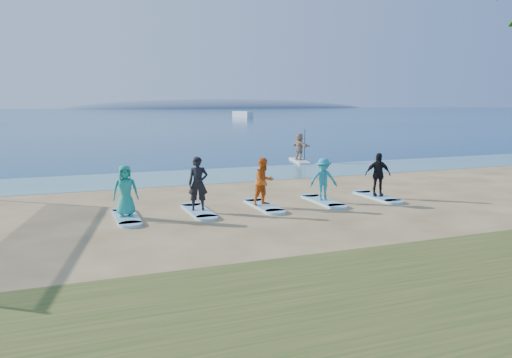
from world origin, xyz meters
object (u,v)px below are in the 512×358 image
object	(u,v)px
surfboard_0	(126,217)
student_3	(323,179)
student_0	(125,191)
surfboard_2	(264,206)
paddleboard	(299,161)
surfboard_3	(323,201)
student_1	(198,184)
boat_offshore_b	(243,117)
paddleboarder	(300,147)
surfboard_4	(377,197)
surfboard_1	(199,211)
student_2	(264,181)
student_4	(378,174)

from	to	relation	value
surfboard_0	student_3	world-z (taller)	student_3
student_0	surfboard_2	bearing A→B (deg)	2.02
paddleboard	surfboard_0	xyz separation A→B (m)	(-11.88, -11.74, -0.01)
surfboard_3	student_3	distance (m)	0.82
paddleboard	surfboard_3	world-z (taller)	paddleboard
surfboard_3	student_1	bearing A→B (deg)	180.00
paddleboard	boat_offshore_b	size ratio (longest dim) A/B	0.55
student_0	paddleboarder	bearing A→B (deg)	46.69
student_1	student_3	xyz separation A→B (m)	(4.70, 0.00, -0.12)
surfboard_2	surfboard_3	xyz separation A→B (m)	(2.35, 0.00, 0.00)
paddleboarder	surfboard_0	size ratio (longest dim) A/B	0.75
paddleboard	student_1	xyz separation A→B (m)	(-9.53, -11.74, 0.92)
student_1	paddleboard	bearing A→B (deg)	64.88
paddleboard	surfboard_4	bearing A→B (deg)	-88.67
boat_offshore_b	surfboard_4	world-z (taller)	boat_offshore_b
paddleboarder	student_3	distance (m)	12.69
student_1	surfboard_2	bearing A→B (deg)	13.93
surfboard_0	surfboard_2	xyz separation A→B (m)	(4.70, 0.00, 0.00)
paddleboard	surfboard_1	bearing A→B (deg)	-115.85
boat_offshore_b	surfboard_0	size ratio (longest dim) A/B	2.48
student_1	surfboard_2	distance (m)	2.53
surfboard_1	surfboard_4	distance (m)	7.06
paddleboard	surfboard_2	world-z (taller)	paddleboard
surfboard_2	surfboard_4	distance (m)	4.70
surfboard_0	surfboard_3	world-z (taller)	same
boat_offshore_b	student_2	bearing A→B (deg)	-131.30
student_1	student_2	bearing A→B (deg)	13.93
surfboard_3	surfboard_4	distance (m)	2.35
boat_offshore_b	surfboard_1	distance (m)	107.14
surfboard_2	surfboard_3	size ratio (longest dim) A/B	1.00
paddleboarder	surfboard_4	bearing A→B (deg)	155.25
boat_offshore_b	student_4	bearing A→B (deg)	-128.87
boat_offshore_b	student_4	distance (m)	104.87
student_3	surfboard_3	bearing A→B (deg)	0.00
surfboard_2	surfboard_3	world-z (taller)	same
surfboard_2	surfboard_4	xyz separation A→B (m)	(4.70, 0.00, 0.00)
surfboard_4	student_3	bearing A→B (deg)	180.00
surfboard_1	surfboard_4	world-z (taller)	same
student_1	student_0	bearing A→B (deg)	-166.07
paddleboarder	student_3	xyz separation A→B (m)	(-4.82, -11.74, -0.08)
surfboard_0	surfboard_4	size ratio (longest dim) A/B	1.00
student_1	student_3	bearing A→B (deg)	13.93
paddleboarder	paddleboard	bearing A→B (deg)	-0.00
student_3	surfboard_1	bearing A→B (deg)	-161.36
student_1	surfboard_1	bearing A→B (deg)	0.00
surfboard_0	student_1	world-z (taller)	student_1
surfboard_0	surfboard_2	world-z (taller)	same
surfboard_1	boat_offshore_b	bearing A→B (deg)	69.42
surfboard_3	student_4	world-z (taller)	student_4
boat_offshore_b	surfboard_0	distance (m)	107.99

